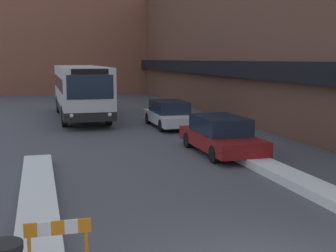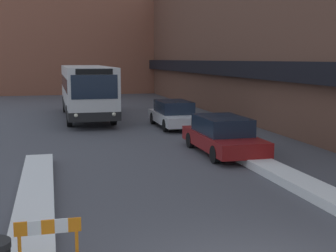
{
  "view_description": "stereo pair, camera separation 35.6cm",
  "coord_description": "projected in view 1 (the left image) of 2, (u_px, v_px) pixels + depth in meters",
  "views": [
    {
      "loc": [
        -3.49,
        -6.26,
        3.61
      ],
      "look_at": [
        0.48,
        8.03,
        1.48
      ],
      "focal_mm": 50.0,
      "sensor_mm": 36.0,
      "label": 1
    },
    {
      "loc": [
        -3.15,
        -6.35,
        3.61
      ],
      "look_at": [
        0.48,
        8.03,
        1.48
      ],
      "focal_mm": 50.0,
      "sensor_mm": 36.0,
      "label": 2
    }
  ],
  "objects": [
    {
      "name": "building_row_right",
      "position": [
        239.0,
        39.0,
        32.23
      ],
      "size": [
        5.5,
        60.0,
        10.04
      ],
      "color": "brown",
      "rests_on": "ground_plane"
    },
    {
      "name": "building_backdrop_far",
      "position": [
        69.0,
        18.0,
        50.06
      ],
      "size": [
        26.0,
        8.0,
        15.87
      ],
      "color": "brown",
      "rests_on": "ground_plane"
    },
    {
      "name": "snow_bank_left",
      "position": [
        38.0,
        228.0,
        9.71
      ],
      "size": [
        0.9,
        14.05,
        0.26
      ],
      "color": "silver",
      "rests_on": "ground_plane"
    },
    {
      "name": "snow_bank_right",
      "position": [
        300.0,
        182.0,
        13.28
      ],
      "size": [
        0.9,
        10.0,
        0.27
      ],
      "color": "silver",
      "rests_on": "ground_plane"
    },
    {
      "name": "city_bus",
      "position": [
        80.0,
        90.0,
        28.43
      ],
      "size": [
        2.66,
        11.29,
        3.17
      ],
      "color": "silver",
      "rests_on": "ground_plane"
    },
    {
      "name": "parked_car_front",
      "position": [
        221.0,
        135.0,
        17.95
      ],
      "size": [
        1.9,
        4.82,
        1.42
      ],
      "color": "maroon",
      "rests_on": "ground_plane"
    },
    {
      "name": "parked_car_middle",
      "position": [
        170.0,
        114.0,
        24.88
      ],
      "size": [
        1.87,
        4.74,
        1.4
      ],
      "color": "silver",
      "rests_on": "ground_plane"
    },
    {
      "name": "construction_barricade",
      "position": [
        58.0,
        237.0,
        7.8
      ],
      "size": [
        1.1,
        0.06,
        0.94
      ],
      "color": "orange",
      "rests_on": "ground_plane"
    }
  ]
}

